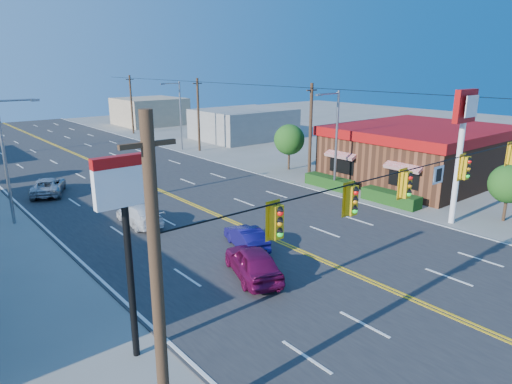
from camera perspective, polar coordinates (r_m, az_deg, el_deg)
ground at (r=21.63m, az=18.74°, el=-12.63°), size 160.00×160.00×0.00m
road at (r=35.33m, az=-9.68°, el=-0.83°), size 20.00×120.00×0.06m
signal_span at (r=19.75m, az=19.79°, el=-0.14°), size 24.32×0.34×9.00m
kfc at (r=43.10m, az=19.73°, el=4.68°), size 16.30×12.40×4.70m
kfc_pylon at (r=31.04m, az=24.40°, el=7.08°), size 2.20×0.36×8.50m
pizza_hut_sign at (r=15.43m, az=-16.01°, el=-2.98°), size 1.90×0.30×6.85m
streetlight_se at (r=36.57m, az=9.84°, el=6.93°), size 2.55×0.25×8.00m
streetlight_ne at (r=55.16m, az=-9.60°, el=9.86°), size 2.55×0.25×8.00m
streetlight_sw at (r=32.54m, az=-28.62°, el=4.16°), size 2.55×0.25×8.00m
utility_pole_near at (r=40.30m, az=6.81°, el=7.40°), size 0.28×0.28×8.40m
utility_pole_mid at (r=54.21m, az=-7.21°, el=9.52°), size 0.28×0.28×8.40m
utility_pole_far at (r=70.02m, az=-15.30°, el=10.48°), size 0.28×0.28×8.40m
tree_kfc_rear at (r=44.19m, az=4.18°, el=6.54°), size 2.94×2.94×4.41m
tree_kfc_front at (r=33.59m, az=29.05°, el=0.90°), size 2.52×2.52×3.78m
bld_east_mid at (r=63.33m, az=-1.55°, el=8.51°), size 12.00×10.00×4.00m
bld_east_far at (r=80.30m, az=-13.15°, el=9.79°), size 10.00×10.00×4.40m
car_magenta at (r=22.10m, az=-0.39°, el=-8.86°), size 3.28×4.88×1.54m
car_blue at (r=25.49m, az=-1.22°, el=-5.80°), size 2.22×3.95×1.23m
car_white at (r=30.06m, az=-14.34°, el=-2.86°), size 1.97×4.47×1.28m
car_silver at (r=39.35m, az=-24.53°, el=0.61°), size 3.91×5.23×1.32m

